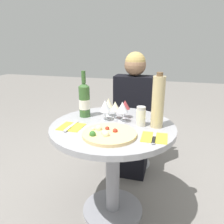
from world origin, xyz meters
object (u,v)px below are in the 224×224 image
object	(u,v)px
dining_table	(113,148)
wine_bottle	(84,100)
seated_diner	(132,118)
pizza_large	(109,134)
chair_behind_diner	(134,126)
tall_carafe	(158,102)

from	to	relation	value
dining_table	wine_bottle	bearing A→B (deg)	154.88
seated_diner	dining_table	bearing A→B (deg)	88.45
seated_diner	pizza_large	distance (m)	0.86
pizza_large	chair_behind_diner	bearing A→B (deg)	90.22
pizza_large	dining_table	bearing A→B (deg)	97.03
seated_diner	tall_carafe	xyz separation A→B (m)	(0.27, -0.62, 0.35)
chair_behind_diner	wine_bottle	xyz separation A→B (m)	(-0.27, -0.68, 0.44)
chair_behind_diner	tall_carafe	bearing A→B (deg)	109.77
pizza_large	tall_carafe	bearing A→B (deg)	39.92
wine_bottle	seated_diner	bearing A→B (deg)	63.96
pizza_large	wine_bottle	xyz separation A→B (m)	(-0.27, 0.29, 0.12)
dining_table	seated_diner	world-z (taller)	seated_diner
wine_bottle	dining_table	bearing A→B (deg)	-25.12
dining_table	chair_behind_diner	bearing A→B (deg)	88.71
pizza_large	tall_carafe	world-z (taller)	tall_carafe
dining_table	seated_diner	distance (m)	0.67
seated_diner	wine_bottle	size ratio (longest dim) A/B	3.41
dining_table	seated_diner	size ratio (longest dim) A/B	0.73
tall_carafe	dining_table	bearing A→B (deg)	-170.71
dining_table	chair_behind_diner	xyz separation A→B (m)	(0.02, 0.80, -0.15)
dining_table	chair_behind_diner	world-z (taller)	chair_behind_diner
dining_table	pizza_large	distance (m)	0.26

